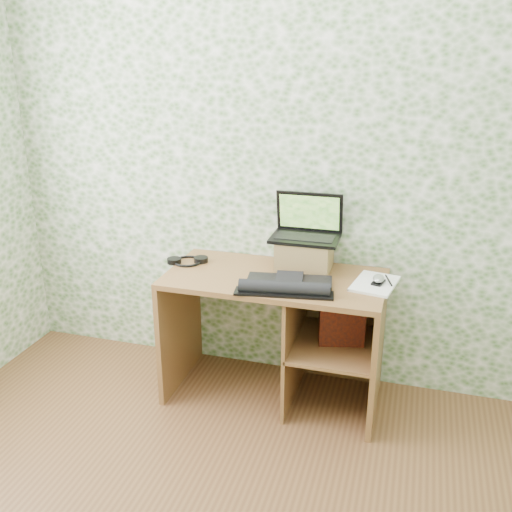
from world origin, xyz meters
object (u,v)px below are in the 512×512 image
(riser, at_px, (305,255))
(keyboard, at_px, (287,285))
(desk, at_px, (289,320))
(laptop, at_px, (307,228))
(notepad, at_px, (375,284))

(riser, relative_size, keyboard, 0.57)
(desk, bearing_deg, laptop, 70.31)
(laptop, height_order, notepad, laptop)
(desk, relative_size, riser, 4.05)
(riser, distance_m, notepad, 0.43)
(riser, bearing_deg, notepad, -15.41)
(riser, bearing_deg, laptop, 90.00)
(desk, distance_m, laptop, 0.53)
(desk, height_order, riser, riser)
(desk, distance_m, notepad, 0.54)
(riser, height_order, keyboard, riser)
(keyboard, bearing_deg, riser, 75.85)
(riser, relative_size, laptop, 0.78)
(laptop, height_order, keyboard, laptop)
(desk, relative_size, laptop, 3.18)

